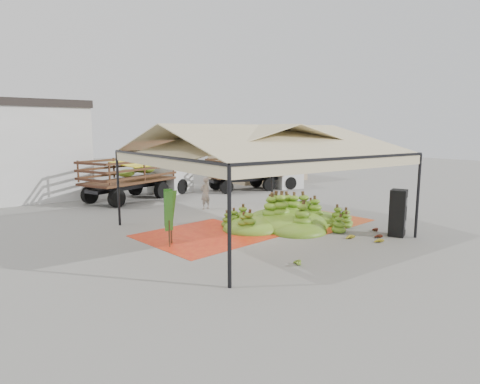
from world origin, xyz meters
TOP-DOWN VIEW (x-y plane):
  - ground at (0.00, 0.00)m, footprint 90.00×90.00m
  - canopy_tent at (0.00, 0.00)m, footprint 8.10×8.10m
  - building_tan at (10.00, 13.00)m, footprint 6.30×5.30m
  - tarp_left at (-2.07, 0.56)m, footprint 4.66×4.49m
  - tarp_right at (2.79, 0.57)m, footprint 4.89×5.08m
  - banana_heap at (1.59, 0.02)m, footprint 6.54×5.82m
  - hand_yellow_a at (2.32, -3.70)m, footprint 0.52×0.47m
  - hand_yellow_b at (1.90, -2.83)m, footprint 0.56×0.54m
  - hand_red_a at (3.52, -2.58)m, footprint 0.58×0.56m
  - hand_red_b at (2.81, -3.30)m, footprint 0.44×0.38m
  - hand_green at (-1.59, -3.70)m, footprint 0.63×0.60m
  - hanging_bunches at (2.02, 0.97)m, footprint 3.24×0.24m
  - speaker_stack at (3.70, -3.45)m, footprint 0.78×0.74m
  - banana_leaves at (-3.70, 0.24)m, footprint 0.96×1.36m
  - vendor at (0.54, 4.91)m, footprint 0.65×0.50m
  - truck_left at (-0.52, 9.98)m, footprint 7.16×4.84m
  - truck_right at (6.79, 8.68)m, footprint 6.41×3.18m

SIDE VIEW (x-z plane):
  - ground at x=0.00m, z-range 0.00..0.00m
  - banana_leaves at x=-3.70m, z-range -1.85..1.85m
  - tarp_left at x=-2.07m, z-range 0.00..0.01m
  - tarp_right at x=2.79m, z-range 0.00..0.01m
  - hand_red_b at x=2.81m, z-range 0.00..0.19m
  - hand_yellow_a at x=2.32m, z-range 0.00..0.19m
  - hand_yellow_b at x=1.90m, z-range 0.00..0.20m
  - hand_red_a at x=3.52m, z-range 0.00..0.21m
  - hand_green at x=-1.59m, z-range 0.00..0.22m
  - banana_heap at x=1.59m, z-range 0.00..1.20m
  - vendor at x=0.54m, z-range 0.00..1.58m
  - speaker_stack at x=3.70m, z-range 0.00..1.69m
  - truck_right at x=6.79m, z-range 0.24..2.35m
  - truck_left at x=-0.52m, z-range 0.27..2.61m
  - building_tan at x=10.00m, z-range 0.02..4.12m
  - hanging_bunches at x=2.02m, z-range 2.52..2.72m
  - canopy_tent at x=0.00m, z-range 1.30..5.30m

